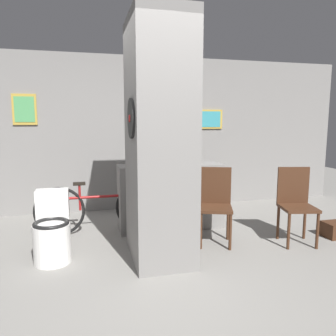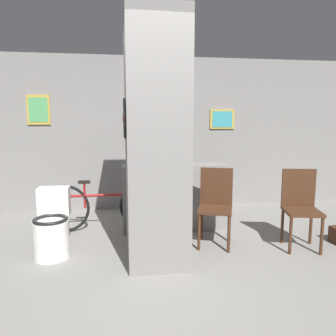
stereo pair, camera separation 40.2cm
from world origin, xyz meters
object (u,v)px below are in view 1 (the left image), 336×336
chair_by_doorway (296,201)px  bottle_tall (184,155)px  toilet (52,232)px  chair_near_pillar (215,202)px  bicycle (101,208)px

chair_by_doorway → bottle_tall: bearing=155.2°
chair_by_doorway → toilet: bearing=-170.6°
chair_near_pillar → bicycle: chair_near_pillar is taller
toilet → bottle_tall: 2.02m
chair_near_pillar → chair_by_doorway: size_ratio=1.00×
toilet → chair_near_pillar: bearing=2.2°
bottle_tall → toilet: bearing=-156.7°
toilet → chair_by_doorway: size_ratio=0.80×
toilet → chair_near_pillar: (1.94, 0.07, 0.20)m
chair_near_pillar → bottle_tall: bearing=126.8°
toilet → chair_near_pillar: size_ratio=0.80×
bottle_tall → chair_by_doorway: bearing=-37.4°
toilet → chair_by_doorway: 2.93m
chair_near_pillar → bottle_tall: (-0.20, 0.67, 0.52)m
bicycle → chair_near_pillar: bearing=-27.5°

